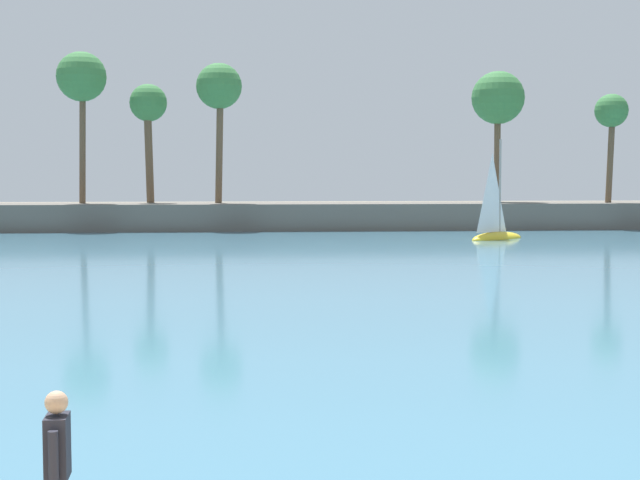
% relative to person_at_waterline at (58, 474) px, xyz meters
% --- Properties ---
extents(sea, '(220.00, 93.10, 0.06)m').
position_rel_person_at_waterline_xyz_m(sea, '(3.56, 46.54, -0.86)').
color(sea, teal).
rests_on(sea, ground).
extents(palm_headland, '(95.91, 6.39, 13.11)m').
position_rel_person_at_waterline_xyz_m(palm_headland, '(4.80, 53.16, 2.61)').
color(palm_headland, '#605B54').
rests_on(palm_headland, ground).
extents(person_at_waterline, '(0.22, 0.55, 1.67)m').
position_rel_person_at_waterline_xyz_m(person_at_waterline, '(0.00, 0.00, 0.00)').
color(person_at_waterline, '#23232D').
rests_on(person_at_waterline, ground).
extents(sailboat_near_shore, '(4.07, 3.47, 6.02)m').
position_rel_person_at_waterline_xyz_m(sailboat_near_shore, '(15.88, 42.16, -0.29)').
color(sailboat_near_shore, yellow).
rests_on(sailboat_near_shore, sea).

